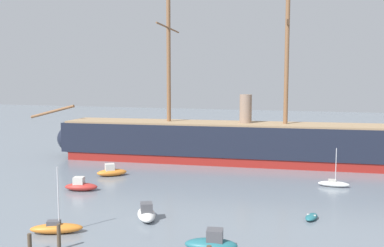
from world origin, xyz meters
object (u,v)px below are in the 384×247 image
object	(u,v)px
motorboat_mid_left	(81,186)
mooring_piling_right_pair	(30,243)
tall_ship	(225,141)
motorboat_alongside_bow	(112,172)
sailboat_foreground_left	(56,228)
motorboat_far_left	(104,152)
dinghy_distant_centre	(265,154)
motorboat_foreground_right	(212,243)
dinghy_mid_right	(311,217)
motorboat_near_centre	(146,213)
mooring_piling_nearest	(59,237)
sailboat_alongside_stern	(334,184)

from	to	relation	value
motorboat_mid_left	mooring_piling_right_pair	bearing A→B (deg)	-68.49
tall_ship	motorboat_alongside_bow	world-z (taller)	tall_ship
sailboat_foreground_left	motorboat_mid_left	distance (m)	16.74
motorboat_alongside_bow	motorboat_far_left	bearing A→B (deg)	124.06
tall_ship	motorboat_far_left	size ratio (longest dim) A/B	22.29
dinghy_distant_centre	mooring_piling_right_pair	xyz separation A→B (m)	(-12.23, -57.30, 0.63)
tall_ship	motorboat_alongside_bow	xyz separation A→B (m)	(-14.62, -17.50, -3.23)
motorboat_foreground_right	dinghy_mid_right	xyz separation A→B (m)	(8.17, 11.79, -0.40)
tall_ship	motorboat_near_centre	bearing A→B (deg)	-90.17
motorboat_near_centre	tall_ship	bearing A→B (deg)	89.83
motorboat_mid_left	motorboat_alongside_bow	distance (m)	9.57
sailboat_foreground_left	mooring_piling_nearest	xyz separation A→B (m)	(2.81, -3.39, 0.63)
tall_ship	sailboat_alongside_stern	bearing A→B (deg)	-34.24
mooring_piling_nearest	motorboat_mid_left	bearing A→B (deg)	118.29
motorboat_mid_left	sailboat_alongside_stern	size ratio (longest dim) A/B	0.87
motorboat_foreground_right	motorboat_alongside_bow	bearing A→B (deg)	134.90
motorboat_foreground_right	mooring_piling_nearest	bearing A→B (deg)	-162.56
sailboat_foreground_left	dinghy_distant_centre	xyz separation A→B (m)	(12.89, 52.57, -0.35)
sailboat_foreground_left	motorboat_mid_left	bearing A→B (deg)	115.32
tall_ship	mooring_piling_right_pair	bearing A→B (deg)	-97.62
motorboat_alongside_bow	motorboat_far_left	xyz separation A→B (m)	(-12.02, 17.78, -0.24)
motorboat_foreground_right	motorboat_mid_left	xyz separation A→B (m)	(-23.28, 14.34, -0.03)
tall_ship	motorboat_alongside_bow	bearing A→B (deg)	-129.88
dinghy_mid_right	sailboat_alongside_stern	world-z (taller)	sailboat_alongside_stern
motorboat_foreground_right	motorboat_near_centre	xyz separation A→B (m)	(-9.29, 6.03, -0.02)
tall_ship	motorboat_near_centre	world-z (taller)	tall_ship
motorboat_far_left	dinghy_mid_right	bearing A→B (deg)	-34.19
dinghy_distant_centre	mooring_piling_right_pair	world-z (taller)	mooring_piling_right_pair
motorboat_mid_left	motorboat_far_left	distance (m)	30.08
tall_ship	mooring_piling_nearest	bearing A→B (deg)	-95.17
motorboat_near_centre	mooring_piling_right_pair	size ratio (longest dim) A/B	2.96
motorboat_mid_left	motorboat_alongside_bow	size ratio (longest dim) A/B	0.99
motorboat_foreground_right	sailboat_foreground_left	bearing A→B (deg)	-177.21
sailboat_foreground_left	motorboat_near_centre	size ratio (longest dim) A/B	1.35
motorboat_far_left	dinghy_distant_centre	size ratio (longest dim) A/B	1.75
tall_ship	motorboat_foreground_right	xyz separation A→B (m)	(9.19, -41.39, -3.23)
tall_ship	motorboat_mid_left	xyz separation A→B (m)	(-14.10, -27.05, -3.26)
sailboat_foreground_left	mooring_piling_nearest	distance (m)	4.45
motorboat_alongside_bow	motorboat_foreground_right	bearing A→B (deg)	-45.10
sailboat_foreground_left	motorboat_foreground_right	bearing A→B (deg)	2.79
motorboat_foreground_right	motorboat_alongside_bow	world-z (taller)	motorboat_foreground_right
motorboat_alongside_bow	dinghy_distant_centre	xyz separation A→B (m)	(20.57, 27.89, -0.48)
dinghy_distant_centre	sailboat_foreground_left	bearing A→B (deg)	-103.78
tall_ship	dinghy_distant_centre	xyz separation A→B (m)	(5.95, 10.39, -3.72)
tall_ship	dinghy_distant_centre	world-z (taller)	tall_ship
motorboat_near_centre	dinghy_distant_centre	xyz separation A→B (m)	(6.06, 45.75, -0.47)
tall_ship	sailboat_foreground_left	size ratio (longest dim) A/B	11.19
motorboat_far_left	mooring_piling_right_pair	distance (m)	51.40
motorboat_foreground_right	mooring_piling_nearest	distance (m)	13.96
sailboat_alongside_stern	motorboat_near_centre	bearing A→B (deg)	-132.08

